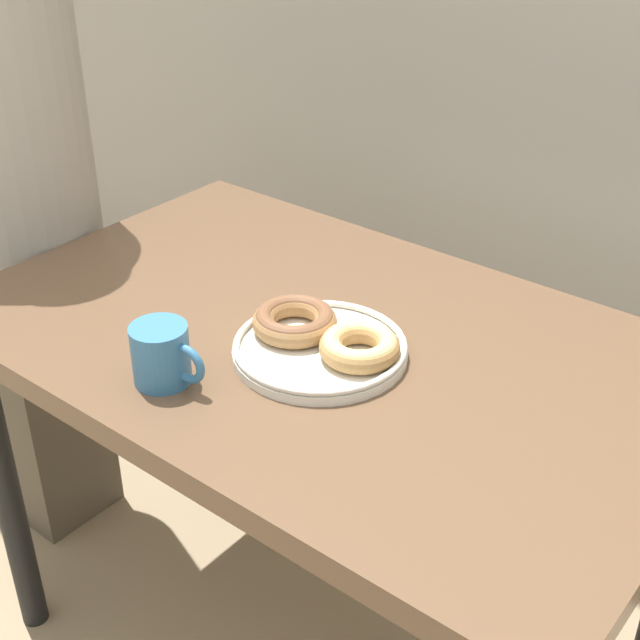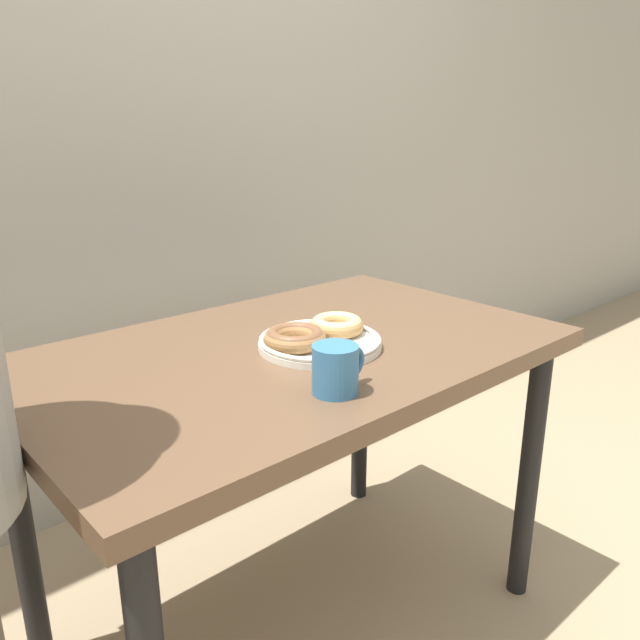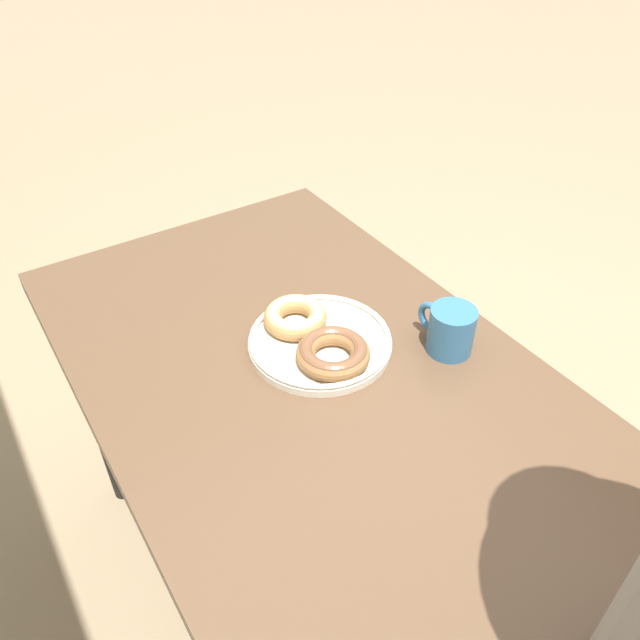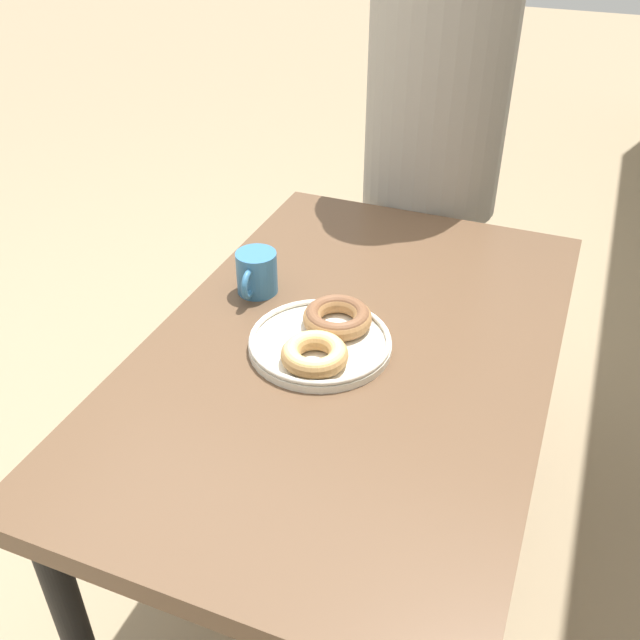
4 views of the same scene
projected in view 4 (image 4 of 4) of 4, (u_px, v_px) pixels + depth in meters
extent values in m
plane|color=#937F60|center=(225.00, 546.00, 1.78)|extent=(14.00, 14.00, 0.00)
cube|color=brown|center=(351.00, 353.00, 1.29)|extent=(1.13, 0.70, 0.04)
cylinder|color=black|center=(309.00, 330.00, 1.97)|extent=(0.05, 0.05, 0.68)
cylinder|color=black|center=(524.00, 380.00, 1.79)|extent=(0.05, 0.05, 0.68)
cylinder|color=silver|center=(320.00, 345.00, 1.26)|extent=(0.25, 0.25, 0.01)
torus|color=silver|center=(320.00, 339.00, 1.26)|extent=(0.25, 0.25, 0.01)
torus|color=#B2844C|center=(315.00, 355.00, 1.20)|extent=(0.14, 0.14, 0.03)
torus|color=#E0D17F|center=(315.00, 352.00, 1.20)|extent=(0.13, 0.13, 0.03)
torus|color=#9E7042|center=(337.00, 318.00, 1.29)|extent=(0.15, 0.15, 0.03)
torus|color=brown|center=(337.00, 315.00, 1.29)|extent=(0.14, 0.14, 0.03)
cylinder|color=teal|center=(257.00, 272.00, 1.40)|extent=(0.08, 0.08, 0.09)
cylinder|color=#382114|center=(256.00, 256.00, 1.38)|extent=(0.07, 0.07, 0.00)
torus|color=teal|center=(249.00, 284.00, 1.36)|extent=(0.06, 0.02, 0.06)
cube|color=brown|center=(422.00, 300.00, 2.11)|extent=(0.28, 0.20, 0.66)
cylinder|color=gray|center=(439.00, 88.00, 1.71)|extent=(0.35, 0.35, 0.61)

